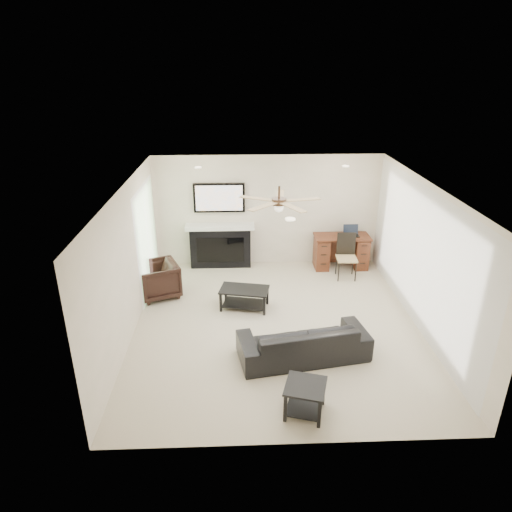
# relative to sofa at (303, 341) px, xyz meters

# --- Properties ---
(room_shell) EXTENTS (5.50, 5.54, 2.52)m
(room_shell) POSITION_rel_sofa_xyz_m (-0.15, 1.04, 1.39)
(room_shell) COLOR beige
(room_shell) RESTS_ON ground
(sofa) EXTENTS (2.13, 1.13, 0.59)m
(sofa) POSITION_rel_sofa_xyz_m (0.00, 0.00, 0.00)
(sofa) COLOR black
(sofa) RESTS_ON ground
(armchair) EXTENTS (1.00, 0.99, 0.71)m
(armchair) POSITION_rel_sofa_xyz_m (-2.60, 2.15, 0.06)
(armchair) COLOR black
(armchair) RESTS_ON ground
(coffee_table) EXTENTS (0.98, 0.67, 0.40)m
(coffee_table) POSITION_rel_sofa_xyz_m (-0.90, 1.60, -0.10)
(coffee_table) COLOR black
(coffee_table) RESTS_ON ground
(end_table_near) EXTENTS (0.65, 0.65, 0.45)m
(end_table_near) POSITION_rel_sofa_xyz_m (-0.15, -1.25, -0.07)
(end_table_near) COLOR black
(end_table_near) RESTS_ON ground
(end_table_left) EXTENTS (0.61, 0.61, 0.45)m
(end_table_left) POSITION_rel_sofa_xyz_m (-3.15, 1.10, -0.07)
(end_table_left) COLOR black
(end_table_left) RESTS_ON ground
(fireplace_unit) EXTENTS (1.52, 0.34, 1.91)m
(fireplace_unit) POSITION_rel_sofa_xyz_m (-1.40, 3.54, 0.66)
(fireplace_unit) COLOR black
(fireplace_unit) RESTS_ON ground
(desk) EXTENTS (1.22, 0.56, 0.76)m
(desk) POSITION_rel_sofa_xyz_m (1.31, 3.37, 0.08)
(desk) COLOR #3E1E0F
(desk) RESTS_ON ground
(desk_chair) EXTENTS (0.45, 0.46, 0.97)m
(desk_chair) POSITION_rel_sofa_xyz_m (1.31, 2.82, 0.19)
(desk_chair) COLOR black
(desk_chair) RESTS_ON ground
(laptop) EXTENTS (0.33, 0.24, 0.23)m
(laptop) POSITION_rel_sofa_xyz_m (1.51, 3.35, 0.58)
(laptop) COLOR black
(laptop) RESTS_ON desk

